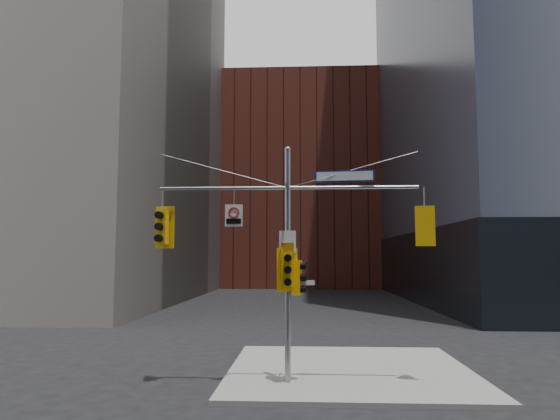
# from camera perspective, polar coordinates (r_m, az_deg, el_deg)

# --- Properties ---
(ground) EXTENTS (160.00, 160.00, 0.00)m
(ground) POSITION_cam_1_polar(r_m,az_deg,el_deg) (13.82, 0.60, -21.65)
(ground) COLOR black
(ground) RESTS_ON ground
(sidewalk_corner) EXTENTS (8.00, 8.00, 0.15)m
(sidewalk_corner) POSITION_cam_1_polar(r_m,az_deg,el_deg) (17.74, 7.93, -17.70)
(sidewalk_corner) COLOR gray
(sidewalk_corner) RESTS_ON ground
(brick_midrise) EXTENTS (26.00, 20.00, 28.00)m
(brick_midrise) POSITION_cam_1_polar(r_m,az_deg,el_deg) (71.98, 2.41, 2.68)
(brick_midrise) COLOR maroon
(brick_midrise) RESTS_ON ground
(signal_assembly) EXTENTS (8.00, 0.80, 7.30)m
(signal_assembly) POSITION_cam_1_polar(r_m,az_deg,el_deg) (15.28, 0.88, -3.34)
(signal_assembly) COLOR #919499
(signal_assembly) RESTS_ON ground
(traffic_light_west_arm) EXTENTS (0.63, 0.57, 1.33)m
(traffic_light_west_arm) POSITION_cam_1_polar(r_m,az_deg,el_deg) (15.93, -13.31, -1.90)
(traffic_light_west_arm) COLOR #FFB60D
(traffic_light_west_arm) RESTS_ON ground
(traffic_light_east_arm) EXTENTS (0.58, 0.51, 1.21)m
(traffic_light_east_arm) POSITION_cam_1_polar(r_m,az_deg,el_deg) (15.71, 16.22, -1.79)
(traffic_light_east_arm) COLOR #FFB60D
(traffic_light_east_arm) RESTS_ON ground
(traffic_light_pole_side) EXTENTS (0.46, 0.39, 1.05)m
(traffic_light_pole_side) POSITION_cam_1_polar(r_m,az_deg,el_deg) (15.27, 2.11, -7.73)
(traffic_light_pole_side) COLOR #FFB60D
(traffic_light_pole_side) RESTS_ON ground
(traffic_light_pole_front) EXTENTS (0.63, 0.52, 1.31)m
(traffic_light_pole_front) POSITION_cam_1_polar(r_m,az_deg,el_deg) (15.00, 0.85, -6.84)
(traffic_light_pole_front) COLOR #FFB60D
(traffic_light_pole_front) RESTS_ON ground
(street_sign_blade) EXTENTS (1.82, 0.22, 0.36)m
(street_sign_blade) POSITION_cam_1_polar(r_m,az_deg,el_deg) (15.51, 7.38, 3.85)
(street_sign_blade) COLOR navy
(street_sign_blade) RESTS_ON ground
(regulatory_sign_arm) EXTENTS (0.54, 0.07, 0.68)m
(regulatory_sign_arm) POSITION_cam_1_polar(r_m,az_deg,el_deg) (15.45, -5.30, -0.54)
(regulatory_sign_arm) COLOR silver
(regulatory_sign_arm) RESTS_ON ground
(regulatory_sign_pole) EXTENTS (0.51, 0.09, 0.66)m
(regulatory_sign_pole) POSITION_cam_1_polar(r_m,az_deg,el_deg) (15.16, 0.87, -3.70)
(regulatory_sign_pole) COLOR silver
(regulatory_sign_pole) RESTS_ON ground
(street_blade_ew) EXTENTS (0.74, 0.12, 0.15)m
(street_blade_ew) POSITION_cam_1_polar(r_m,az_deg,el_deg) (15.28, 2.59, -8.31)
(street_blade_ew) COLOR silver
(street_blade_ew) RESTS_ON ground
(street_blade_ns) EXTENTS (0.08, 0.71, 0.14)m
(street_blade_ns) POSITION_cam_1_polar(r_m,az_deg,el_deg) (15.76, 0.95, -9.31)
(street_blade_ns) COLOR #145926
(street_blade_ns) RESTS_ON ground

